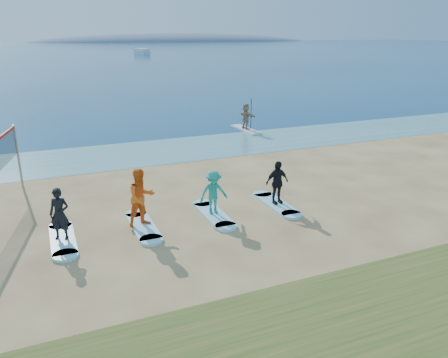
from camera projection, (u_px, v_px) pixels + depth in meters
name	position (u px, v px, depth m)	size (l,w,h in m)	color
ground	(205.00, 240.00, 12.97)	(600.00, 600.00, 0.00)	tan
shallow_water	(132.00, 154.00, 22.12)	(600.00, 600.00, 0.00)	teal
ocean	(43.00, 50.00, 152.51)	(600.00, 600.00, 0.00)	navy
island_ridge	(181.00, 41.00, 309.91)	(220.00, 56.00, 18.00)	slate
paddleboard	(246.00, 130.00, 27.45)	(0.70, 3.00, 0.12)	silver
paddleboarder	(246.00, 116.00, 27.18)	(1.47, 0.47, 1.58)	tan
boat_offshore_b	(142.00, 54.00, 123.88)	(2.20, 5.28, 1.58)	silver
surfboard_1	(63.00, 240.00, 12.88)	(0.70, 2.20, 0.09)	#9EE8F6
student_1	(59.00, 214.00, 12.62)	(0.57, 0.37, 1.56)	black
surfboard_2	(143.00, 226.00, 13.77)	(0.70, 2.20, 0.09)	#9EE8F6
student_2	(141.00, 198.00, 13.46)	(0.90, 0.70, 1.85)	orange
surfboard_3	(214.00, 214.00, 14.67)	(0.70, 2.20, 0.09)	#9EE8F6
student_3	(214.00, 192.00, 14.41)	(0.96, 0.55, 1.49)	teal
surfboard_4	(276.00, 204.00, 15.56)	(0.70, 2.20, 0.09)	#9EE8F6
student_4	(277.00, 182.00, 15.30)	(0.91, 0.38, 1.55)	black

